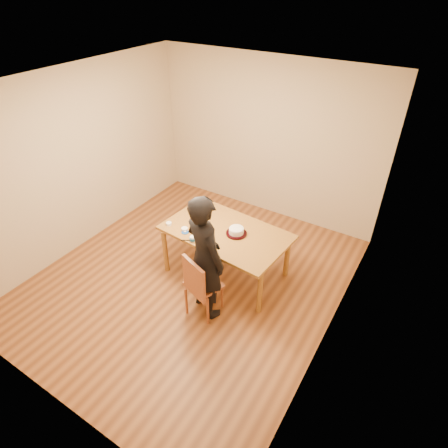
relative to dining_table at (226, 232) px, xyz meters
The scene contains 16 objects.
room_shell 0.72m from the dining_table, behind, with size 4.00×4.50×2.70m.
dining_table is the anchor object (origin of this frame).
dining_chair 0.84m from the dining_table, 79.05° to the right, with size 0.39×0.39×0.04m, color brown.
cake_plate 0.16m from the dining_table, ahead, with size 0.28×0.28×0.02m, color #AB0B24.
cake 0.17m from the dining_table, ahead, with size 0.20×0.20×0.06m, color white.
frosting_dome 0.20m from the dining_table, ahead, with size 0.20×0.20×0.03m, color white.
frosting_tub 0.49m from the dining_table, 121.00° to the right, with size 0.08×0.08×0.07m, color white.
frosting_lid 0.56m from the dining_table, 145.08° to the right, with size 0.10×0.10×0.01m, color #174199.
frosting_dollop 0.56m from the dining_table, 145.08° to the right, with size 0.04×0.04×0.02m, color white.
ramekin_green 0.57m from the dining_table, 149.54° to the right, with size 0.09×0.09×0.04m, color white.
ramekin_yellow 0.44m from the dining_table, 161.85° to the right, with size 0.08×0.08×0.04m, color white.
ramekin_multi 0.82m from the dining_table, 158.83° to the right, with size 0.08×0.08×0.04m, color white.
candy_box_pink 0.62m from the dining_table, 157.08° to the left, with size 0.12×0.06×0.02m, color #F038B9.
candy_box_green 0.63m from the dining_table, 156.92° to the left, with size 0.13×0.07×0.02m, color green.
spatula 0.57m from the dining_table, 126.05° to the right, with size 0.14×0.01×0.01m, color black.
person 0.76m from the dining_table, 78.39° to the right, with size 0.63×0.41×1.72m, color black.
Camera 1 is at (2.54, -3.17, 3.77)m, focal length 30.00 mm.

